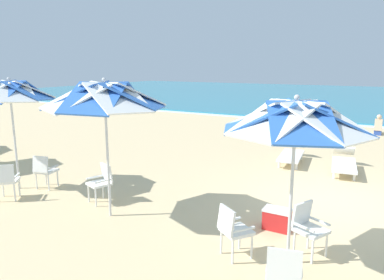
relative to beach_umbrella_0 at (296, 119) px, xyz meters
name	(u,v)px	position (x,y,z in m)	size (l,w,h in m)	color
ground_plane	(334,202)	(0.22, 3.10, -2.28)	(80.00, 80.00, 0.00)	beige
surf_foam	(372,126)	(0.22, 14.91, -2.28)	(80.00, 0.70, 0.01)	white
beach_umbrella_0	(296,119)	(0.00, 0.00, 0.00)	(2.20, 2.20, 2.63)	silver
plastic_chair_0	(308,226)	(0.19, 0.43, -1.79)	(0.61, 0.59, 0.87)	white
plastic_chair_1	(233,228)	(-0.82, -0.26, -1.79)	(0.62, 0.63, 0.87)	white
plastic_chair_2	(284,272)	(0.23, -1.09, -1.79)	(0.53, 0.55, 0.87)	white
beach_umbrella_1	(105,97)	(-3.66, 0.01, 0.16)	(2.41, 2.41, 2.81)	silver
plastic_chair_3	(102,181)	(-4.35, 0.52, -1.79)	(0.56, 0.58, 0.87)	white
beach_umbrella_2	(10,92)	(-6.80, 0.17, 0.12)	(2.05, 2.05, 2.76)	silver
plastic_chair_4	(44,169)	(-6.21, 0.49, -1.79)	(0.53, 0.55, 0.87)	white
plastic_chair_5	(7,179)	(-6.31, -0.46, -1.79)	(0.63, 0.63, 0.87)	white
sun_lounger_1	(344,162)	(0.07, 5.79, -2.00)	(0.92, 2.21, 0.62)	white
sun_lounger_2	(292,153)	(-1.52, 6.10, -2.00)	(0.88, 2.20, 0.62)	white
cooler_box	(277,219)	(-0.50, 1.10, -2.08)	(0.50, 0.34, 0.40)	red
beachgoer_seated	(378,128)	(0.61, 12.66, -1.99)	(0.30, 0.93, 0.92)	#2D4CA5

